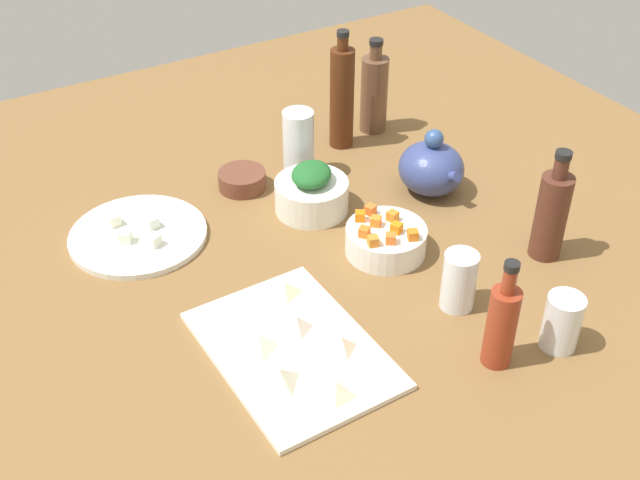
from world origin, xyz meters
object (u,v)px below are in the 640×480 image
Objects in this scene: bottle_3 at (374,92)px; bowl_greens at (312,196)px; bowl_carrots at (386,240)px; bottle_0 at (502,324)px; drinking_glass_2 at (562,322)px; plate_tofu at (138,235)px; bottle_2 at (342,97)px; cutting_board at (293,350)px; drinking_glass_0 at (459,281)px; bottle_1 at (552,214)px; teapot at (431,168)px; bowl_small_side at (242,180)px; drinking_glass_1 at (298,144)px.

bowl_greens is at bearing -53.20° from bottle_3.
bowl_carrots is 47.35cm from bottle_3.
bottle_0 is 2.01× the size of drinking_glass_2.
bowl_greens is at bearing -165.44° from bowl_carrots.
bottle_2 is at bearing 101.67° from plate_tofu.
cutting_board is 3.16× the size of drinking_glass_0.
bowl_greens is 0.67× the size of bottle_1.
cutting_board is 2.32× the size of bowl_greens.
cutting_board is 32.79cm from bottle_0.
drinking_glass_2 is (74.78, -14.00, -4.39)cm from bottle_3.
plate_tofu reaches higher than cutting_board.
bottle_0 is 11.49cm from drinking_glass_2.
drinking_glass_0 is at bearing -29.46° from teapot.
bottle_3 is (-2.32, 10.04, -2.51)cm from bottle_2.
drinking_glass_2 is (20.08, 37.44, 4.36)cm from cutting_board.
drinking_glass_2 reaches higher than bowl_greens.
bottle_2 is at bearing 100.39° from bowl_small_side.
bottle_3 reaches higher than drinking_glass_1.
drinking_glass_0 is at bearing 16.33° from bowl_small_side.
teapot reaches higher than plate_tofu.
plate_tofu is 1.69× the size of teapot.
drinking_glass_0 is 50.18cm from drinking_glass_1.
bowl_carrots reaches higher than bowl_small_side.
bowl_carrots is 31.89cm from drinking_glass_1.
drinking_glass_0 is (45.86, 39.88, 4.72)cm from plate_tofu.
bottle_2 is (-25.51, -5.64, 6.27)cm from teapot.
cutting_board is 3.43× the size of bowl_small_side.
teapot is at bearing 122.68° from bowl_carrots.
bottle_0 is at bearing 10.60° from bowl_small_side.
bottle_2 is at bearing -76.98° from bottle_3.
plate_tofu is at bearing -125.75° from bowl_carrots.
drinking_glass_2 is at bearing 77.98° from bottle_0.
bowl_greens is 51.30cm from bottle_0.
bottle_3 is (-27.83, 4.40, 3.76)cm from teapot.
plate_tofu is 63.77cm from bottle_3.
bowl_small_side is at bearing -79.61° from bottle_2.
cutting_board is at bearing -91.09° from bottle_1.
bottle_2 is 2.51× the size of drinking_glass_0.
bowl_carrots is at bearing 117.54° from cutting_board.
bowl_greens is 55.29cm from drinking_glass_2.
bottle_1 is 1.47× the size of drinking_glass_1.
drinking_glass_1 is (-46.89, -25.49, -1.59)cm from bottle_1.
bowl_carrots is at bearing 21.73° from bowl_small_side.
bowl_greens is at bearing -175.61° from bottle_0.
bowl_small_side is at bearing -96.97° from drinking_glass_1.
bottle_2 is at bearing 176.88° from drinking_glass_2.
bottle_2 is at bearing -168.35° from bottle_1.
plate_tofu is 2.64× the size of bowl_small_side.
cutting_board is at bearing -38.32° from bottle_2.
bottle_2 reaches higher than bowl_greens.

